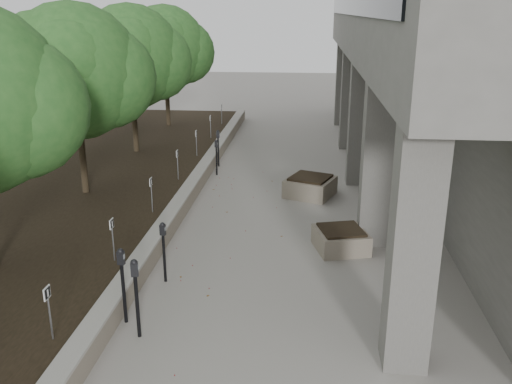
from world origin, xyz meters
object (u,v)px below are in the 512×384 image
at_px(parking_meter_4, 216,158).
at_px(crabapple_tree_3, 77,100).
at_px(parking_meter_1, 123,286).
at_px(planter_front, 341,239).
at_px(parking_meter_3, 164,252).
at_px(crabapple_tree_5, 166,66).
at_px(crabapple_tree_4, 132,79).
at_px(parking_meter_5, 218,148).
at_px(parking_meter_2, 137,299).
at_px(planter_back, 310,186).

bearing_deg(parking_meter_4, crabapple_tree_3, -134.43).
bearing_deg(parking_meter_1, planter_front, 46.57).
bearing_deg(parking_meter_1, parking_meter_3, 83.85).
distance_m(parking_meter_1, parking_meter_3, 1.69).
xyz_separation_m(crabapple_tree_5, parking_meter_3, (3.58, -14.59, -2.44)).
bearing_deg(planter_front, parking_meter_4, 123.96).
bearing_deg(planter_front, crabapple_tree_3, 160.90).
bearing_deg(crabapple_tree_4, planter_front, -45.61).
xyz_separation_m(parking_meter_3, parking_meter_5, (-0.33, 9.15, 0.01)).
height_order(crabapple_tree_3, planter_front, crabapple_tree_3).
bearing_deg(parking_meter_3, parking_meter_5, 99.71).
relative_size(parking_meter_1, parking_meter_4, 1.18).
distance_m(crabapple_tree_3, parking_meter_2, 7.98).
bearing_deg(parking_meter_2, planter_front, 33.55).
xyz_separation_m(crabapple_tree_5, planter_back, (6.65, -8.53, -2.81)).
bearing_deg(parking_meter_3, crabapple_tree_5, 111.44).
height_order(crabapple_tree_3, parking_meter_4, crabapple_tree_3).
distance_m(parking_meter_5, planter_back, 4.61).
distance_m(parking_meter_2, parking_meter_5, 11.26).
bearing_deg(parking_meter_1, parking_meter_5, 95.00).
distance_m(crabapple_tree_4, planter_back, 8.04).
bearing_deg(planter_front, parking_meter_3, -152.11).
distance_m(parking_meter_4, planter_back, 3.83).
relative_size(crabapple_tree_3, parking_meter_4, 4.27).
height_order(crabapple_tree_5, parking_meter_4, crabapple_tree_5).
distance_m(crabapple_tree_5, parking_meter_3, 15.22).
xyz_separation_m(crabapple_tree_4, parking_meter_4, (3.37, -1.57, -2.48)).
xyz_separation_m(parking_meter_1, parking_meter_3, (0.33, 1.66, -0.07)).
distance_m(crabapple_tree_3, crabapple_tree_4, 5.00).
bearing_deg(parking_meter_2, crabapple_tree_4, 93.20).
xyz_separation_m(parking_meter_2, parking_meter_4, (-0.27, 10.12, -0.12)).
height_order(parking_meter_2, parking_meter_4, parking_meter_2).
distance_m(crabapple_tree_4, parking_meter_1, 11.95).
height_order(crabapple_tree_4, parking_meter_4, crabapple_tree_4).
bearing_deg(parking_meter_4, crabapple_tree_5, 117.25).
height_order(parking_meter_2, parking_meter_3, parking_meter_2).
xyz_separation_m(crabapple_tree_3, parking_meter_2, (3.64, -6.69, -2.36)).
bearing_deg(crabapple_tree_4, crabapple_tree_3, -90.00).
bearing_deg(planter_back, parking_meter_1, -113.78).
distance_m(crabapple_tree_3, planter_front, 8.34).
xyz_separation_m(parking_meter_5, planter_back, (3.40, -3.08, -0.37)).
bearing_deg(parking_meter_4, parking_meter_5, 96.20).
height_order(parking_meter_5, planter_front, parking_meter_5).
bearing_deg(planter_back, parking_meter_5, 137.83).
bearing_deg(crabapple_tree_4, parking_meter_2, -72.71).
relative_size(crabapple_tree_5, planter_front, 4.66).
relative_size(parking_meter_4, planter_front, 1.09).
xyz_separation_m(parking_meter_1, planter_back, (3.40, 7.73, -0.44)).
distance_m(parking_meter_1, parking_meter_2, 0.59).
relative_size(parking_meter_1, parking_meter_2, 0.99).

